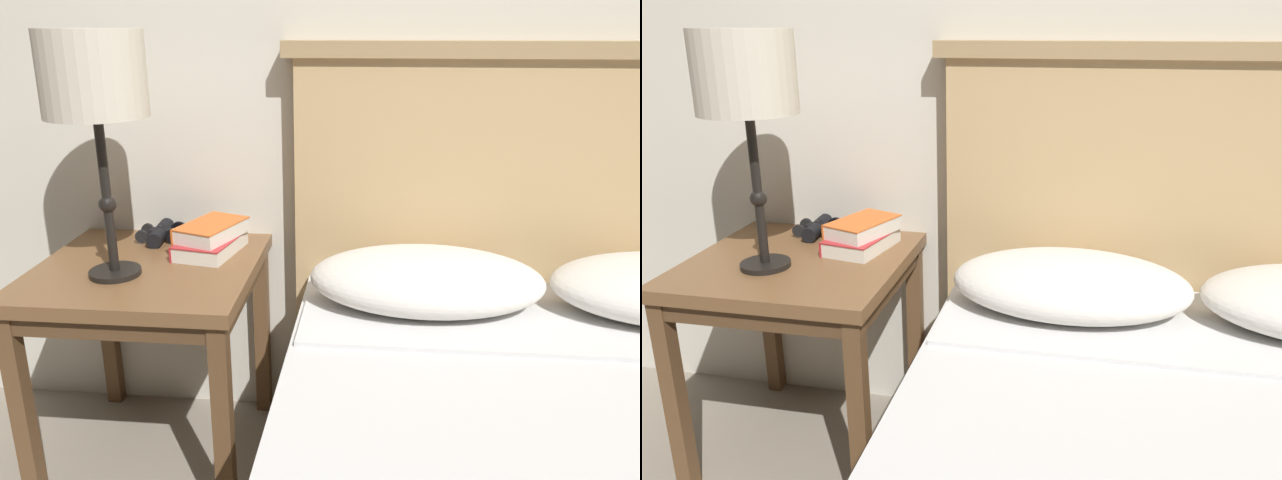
% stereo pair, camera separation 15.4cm
% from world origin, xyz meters
% --- Properties ---
extents(nightstand, '(0.58, 0.58, 0.60)m').
position_xyz_m(nightstand, '(-0.55, 0.57, 0.52)').
color(nightstand, brown).
rests_on(nightstand, ground_plane).
extents(table_lamp, '(0.24, 0.24, 0.60)m').
position_xyz_m(table_lamp, '(-0.60, 0.49, 1.08)').
color(table_lamp, black).
rests_on(table_lamp, nightstand).
extents(book_on_nightstand, '(0.18, 0.23, 0.04)m').
position_xyz_m(book_on_nightstand, '(-0.40, 0.68, 0.62)').
color(book_on_nightstand, silver).
rests_on(book_on_nightstand, nightstand).
extents(book_stacked_on_top, '(0.19, 0.23, 0.04)m').
position_xyz_m(book_stacked_on_top, '(-0.40, 0.68, 0.67)').
color(book_stacked_on_top, silver).
rests_on(book_stacked_on_top, book_on_nightstand).
extents(binoculars_pair, '(0.14, 0.16, 0.05)m').
position_xyz_m(binoculars_pair, '(-0.57, 0.77, 0.62)').
color(binoculars_pair, black).
rests_on(binoculars_pair, nightstand).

